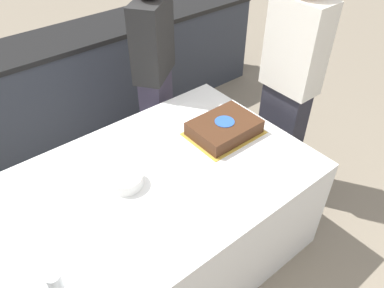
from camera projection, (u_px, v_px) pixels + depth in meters
ground_plane at (158, 256)px, 2.53m from camera, size 14.00×14.00×0.00m
back_counter at (44, 96)px, 3.23m from camera, size 4.40×0.58×0.92m
dining_table at (154, 222)px, 2.30m from camera, size 1.84×1.17×0.73m
cake at (224, 128)px, 2.36m from camera, size 0.45×0.34×0.10m
plate_stack at (125, 180)px, 2.02m from camera, size 0.20×0.20×0.07m
wine_glass at (56, 285)px, 1.45m from camera, size 0.06×0.06×0.19m
side_plate_near_cake at (192, 111)px, 2.58m from camera, size 0.22×0.22×0.00m
person_cutting_cake at (155, 76)px, 2.79m from camera, size 0.43×0.39×1.57m
person_seated_right at (289, 86)px, 2.51m from camera, size 0.22×0.37×1.71m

